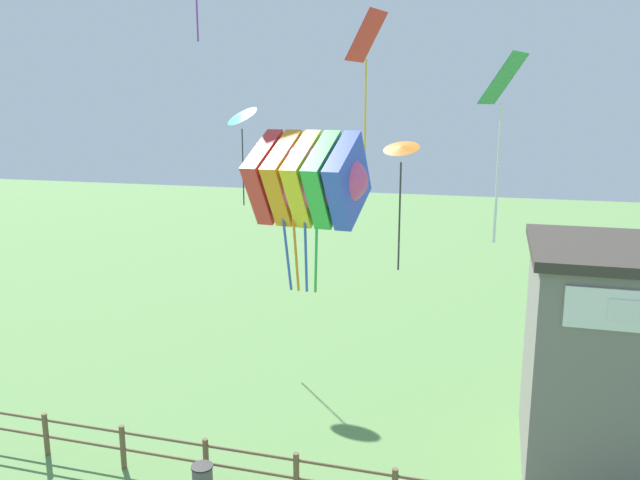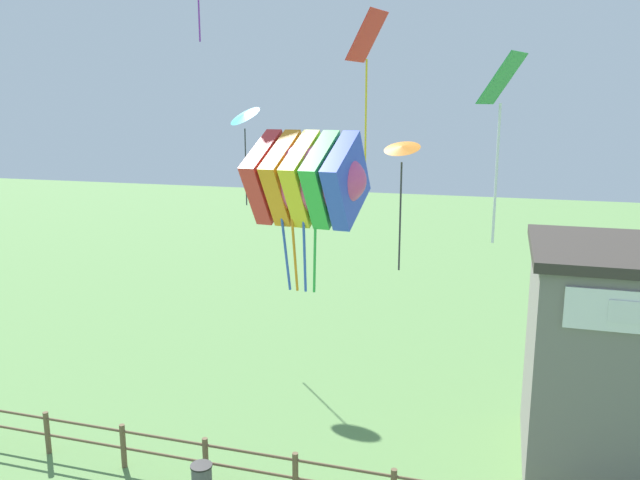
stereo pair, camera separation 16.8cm
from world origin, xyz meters
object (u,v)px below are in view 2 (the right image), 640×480
Objects in this scene: kite_orange_delta at (402,154)px; kite_cyan_delta at (245,118)px; kite_red_diamond at (367,51)px; kite_green_diamond at (500,105)px; kite_rainbow_parafoil at (307,179)px.

kite_cyan_delta is (-7.08, 6.27, 0.82)m from kite_orange_delta.
kite_red_diamond is at bearing -47.44° from kite_cyan_delta.
kite_orange_delta is 4.78m from kite_green_diamond.
kite_orange_delta is 0.90× the size of kite_cyan_delta.
kite_cyan_delta is 1.04× the size of kite_red_diamond.
kite_orange_delta is (1.30, 3.99, 0.25)m from kite_rainbow_parafoil.
kite_green_diamond is at bearing -47.01° from kite_cyan_delta.
kite_orange_delta is at bearing -41.52° from kite_cyan_delta.
kite_orange_delta is 0.98× the size of kite_green_diamond.
kite_rainbow_parafoil is at bearing -108.07° from kite_orange_delta.
kite_red_diamond reaches higher than kite_green_diamond.
kite_green_diamond is (2.43, -3.94, 1.22)m from kite_orange_delta.
kite_cyan_delta reaches higher than kite_orange_delta.
kite_green_diamond reaches higher than kite_rainbow_parafoil.
kite_cyan_delta is (-5.78, 10.26, 1.07)m from kite_rainbow_parafoil.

